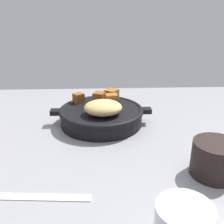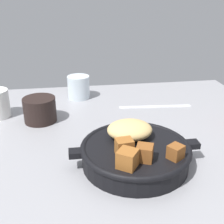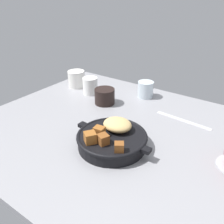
# 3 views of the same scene
# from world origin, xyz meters

# --- Properties ---
(ground_plane) EXTENTS (0.97, 0.83, 0.02)m
(ground_plane) POSITION_xyz_m (0.00, 0.00, -0.01)
(ground_plane) COLOR gray
(cast_iron_skillet) EXTENTS (0.26, 0.22, 0.08)m
(cast_iron_skillet) POSITION_xyz_m (0.06, -0.09, 0.03)
(cast_iron_skillet) COLOR black
(cast_iron_skillet) RESTS_ON ground_plane
(butter_knife) EXTENTS (0.21, 0.03, 0.00)m
(butter_knife) POSITION_xyz_m (0.18, 0.19, 0.00)
(butter_knife) COLOR silver
(butter_knife) RESTS_ON ground_plane
(coffee_mug_dark) EXTENTS (0.08, 0.08, 0.06)m
(coffee_mug_dark) POSITION_xyz_m (-0.15, 0.14, 0.03)
(coffee_mug_dark) COLOR black
(coffee_mug_dark) RESTS_ON ground_plane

